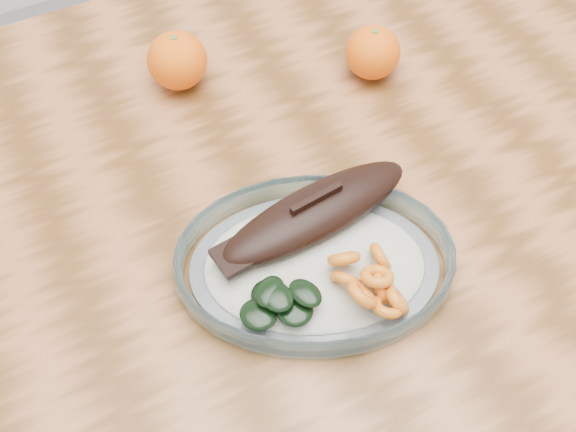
{
  "coord_description": "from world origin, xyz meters",
  "views": [
    {
      "loc": [
        -0.29,
        -0.46,
        1.37
      ],
      "look_at": [
        -0.09,
        -0.06,
        0.77
      ],
      "focal_mm": 45.0,
      "sensor_mm": 36.0,
      "label": 1
    }
  ],
  "objects_px": {
    "dining_table": "(332,209)",
    "orange_right": "(373,53)",
    "plated_meal": "(315,259)",
    "orange_left": "(177,61)"
  },
  "relations": [
    {
      "from": "plated_meal",
      "to": "orange_right",
      "type": "xyz_separation_m",
      "value": [
        0.2,
        0.23,
        0.02
      ]
    },
    {
      "from": "plated_meal",
      "to": "orange_right",
      "type": "distance_m",
      "value": 0.3
    },
    {
      "from": "plated_meal",
      "to": "orange_right",
      "type": "relative_size",
      "value": 9.75
    },
    {
      "from": "plated_meal",
      "to": "orange_left",
      "type": "height_order",
      "value": "plated_meal"
    },
    {
      "from": "dining_table",
      "to": "orange_right",
      "type": "bearing_deg",
      "value": 44.54
    },
    {
      "from": "plated_meal",
      "to": "orange_left",
      "type": "relative_size",
      "value": 9.06
    },
    {
      "from": "dining_table",
      "to": "plated_meal",
      "type": "distance_m",
      "value": 0.19
    },
    {
      "from": "orange_left",
      "to": "dining_table",
      "type": "bearing_deg",
      "value": -59.22
    },
    {
      "from": "dining_table",
      "to": "plated_meal",
      "type": "bearing_deg",
      "value": -126.93
    },
    {
      "from": "dining_table",
      "to": "orange_right",
      "type": "relative_size",
      "value": 17.82
    }
  ]
}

